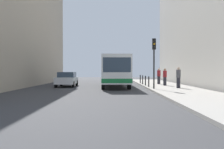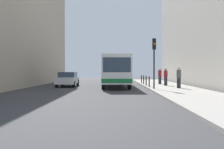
{
  "view_description": "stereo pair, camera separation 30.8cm",
  "coord_description": "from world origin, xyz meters",
  "px_view_note": "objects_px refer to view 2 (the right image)",
  "views": [
    {
      "loc": [
        0.12,
        -22.68,
        1.65
      ],
      "look_at": [
        0.07,
        1.57,
        1.26
      ],
      "focal_mm": 41.42,
      "sensor_mm": 36.0,
      "label": 1
    },
    {
      "loc": [
        0.42,
        -22.67,
        1.65
      ],
      "look_at": [
        0.07,
        1.57,
        1.26
      ],
      "focal_mm": 41.42,
      "sensor_mm": 36.0,
      "label": 2
    }
  ],
  "objects_px": {
    "car_beside_bus": "(68,79)",
    "bollard_far": "(144,80)",
    "bollard_mid": "(146,81)",
    "bollard_farthest": "(141,79)",
    "pedestrian_near_signal": "(179,77)",
    "bus": "(115,70)",
    "traffic_light": "(154,54)",
    "bollard_near": "(149,82)",
    "car_behind_bus": "(112,76)",
    "pedestrian_mid_sidewalk": "(166,77)",
    "pedestrian_far_sidewalk": "(160,76)"
  },
  "relations": [
    {
      "from": "traffic_light",
      "to": "car_behind_bus",
      "type": "bearing_deg",
      "value": 103.27
    },
    {
      "from": "bus",
      "to": "bollard_mid",
      "type": "xyz_separation_m",
      "value": [
        3.07,
        -0.66,
        -1.1
      ]
    },
    {
      "from": "pedestrian_near_signal",
      "to": "traffic_light",
      "type": "bearing_deg",
      "value": 9.72
    },
    {
      "from": "car_beside_bus",
      "to": "bollard_far",
      "type": "bearing_deg",
      "value": -168.63
    },
    {
      "from": "pedestrian_near_signal",
      "to": "pedestrian_mid_sidewalk",
      "type": "bearing_deg",
      "value": -95.52
    },
    {
      "from": "bollard_mid",
      "to": "pedestrian_far_sidewalk",
      "type": "height_order",
      "value": "pedestrian_far_sidewalk"
    },
    {
      "from": "bollard_near",
      "to": "bollard_far",
      "type": "bearing_deg",
      "value": 90.0
    },
    {
      "from": "bollard_mid",
      "to": "bollard_far",
      "type": "height_order",
      "value": "same"
    },
    {
      "from": "car_behind_bus",
      "to": "traffic_light",
      "type": "xyz_separation_m",
      "value": [
        3.7,
        -15.69,
        2.22
      ]
    },
    {
      "from": "car_behind_bus",
      "to": "pedestrian_near_signal",
      "type": "distance_m",
      "value": 15.96
    },
    {
      "from": "car_beside_bus",
      "to": "bollard_near",
      "type": "relative_size",
      "value": 4.67
    },
    {
      "from": "bollard_mid",
      "to": "pedestrian_far_sidewalk",
      "type": "bearing_deg",
      "value": 55.13
    },
    {
      "from": "car_beside_bus",
      "to": "pedestrian_far_sidewalk",
      "type": "distance_m",
      "value": 9.94
    },
    {
      "from": "bollard_far",
      "to": "pedestrian_mid_sidewalk",
      "type": "distance_m",
      "value": 3.09
    },
    {
      "from": "car_beside_bus",
      "to": "bollard_near",
      "type": "distance_m",
      "value": 8.44
    },
    {
      "from": "bus",
      "to": "traffic_light",
      "type": "height_order",
      "value": "traffic_light"
    },
    {
      "from": "bollard_near",
      "to": "pedestrian_mid_sidewalk",
      "type": "height_order",
      "value": "pedestrian_mid_sidewalk"
    },
    {
      "from": "bus",
      "to": "pedestrian_mid_sidewalk",
      "type": "distance_m",
      "value": 5.1
    },
    {
      "from": "bus",
      "to": "bollard_far",
      "type": "distance_m",
      "value": 3.67
    },
    {
      "from": "bus",
      "to": "bollard_far",
      "type": "relative_size",
      "value": 11.66
    },
    {
      "from": "pedestrian_mid_sidewalk",
      "to": "pedestrian_far_sidewalk",
      "type": "relative_size",
      "value": 0.98
    },
    {
      "from": "bollard_far",
      "to": "bollard_farthest",
      "type": "relative_size",
      "value": 1.0
    },
    {
      "from": "bollard_mid",
      "to": "bollard_farthest",
      "type": "xyz_separation_m",
      "value": [
        0.0,
        4.66,
        0.0
      ]
    },
    {
      "from": "traffic_light",
      "to": "bollard_mid",
      "type": "bearing_deg",
      "value": 91.25
    },
    {
      "from": "bollard_near",
      "to": "bollard_farthest",
      "type": "distance_m",
      "value": 7.0
    },
    {
      "from": "bollard_farthest",
      "to": "pedestrian_near_signal",
      "type": "height_order",
      "value": "pedestrian_near_signal"
    },
    {
      "from": "car_beside_bus",
      "to": "traffic_light",
      "type": "xyz_separation_m",
      "value": [
        8.02,
        -5.16,
        2.22
      ]
    },
    {
      "from": "bollard_near",
      "to": "pedestrian_far_sidewalk",
      "type": "bearing_deg",
      "value": 69.87
    },
    {
      "from": "car_behind_bus",
      "to": "bollard_far",
      "type": "distance_m",
      "value": 9.47
    },
    {
      "from": "car_behind_bus",
      "to": "pedestrian_far_sidewalk",
      "type": "bearing_deg",
      "value": 118.84
    },
    {
      "from": "bollard_mid",
      "to": "pedestrian_far_sidewalk",
      "type": "distance_m",
      "value": 3.18
    },
    {
      "from": "traffic_light",
      "to": "pedestrian_near_signal",
      "type": "relative_size",
      "value": 2.29
    },
    {
      "from": "car_beside_bus",
      "to": "bollard_near",
      "type": "height_order",
      "value": "car_beside_bus"
    },
    {
      "from": "bollard_near",
      "to": "pedestrian_mid_sidewalk",
      "type": "xyz_separation_m",
      "value": [
        1.93,
        2.28,
        0.37
      ]
    },
    {
      "from": "bus",
      "to": "pedestrian_near_signal",
      "type": "xyz_separation_m",
      "value": [
        5.4,
        -4.38,
        -0.67
      ]
    },
    {
      "from": "bus",
      "to": "bollard_mid",
      "type": "height_order",
      "value": "bus"
    },
    {
      "from": "car_beside_bus",
      "to": "bollard_mid",
      "type": "relative_size",
      "value": 4.67
    },
    {
      "from": "bus",
      "to": "bollard_near",
      "type": "relative_size",
      "value": 11.66
    },
    {
      "from": "car_behind_bus",
      "to": "traffic_light",
      "type": "distance_m",
      "value": 16.27
    },
    {
      "from": "bus",
      "to": "car_beside_bus",
      "type": "distance_m",
      "value": 4.94
    },
    {
      "from": "bollard_mid",
      "to": "pedestrian_mid_sidewalk",
      "type": "bearing_deg",
      "value": -1.67
    },
    {
      "from": "pedestrian_near_signal",
      "to": "car_behind_bus",
      "type": "bearing_deg",
      "value": -79.99
    },
    {
      "from": "car_beside_bus",
      "to": "pedestrian_near_signal",
      "type": "relative_size",
      "value": 2.47
    },
    {
      "from": "car_beside_bus",
      "to": "pedestrian_near_signal",
      "type": "xyz_separation_m",
      "value": [
        10.25,
        -4.28,
        0.27
      ]
    },
    {
      "from": "car_beside_bus",
      "to": "pedestrian_near_signal",
      "type": "height_order",
      "value": "pedestrian_near_signal"
    },
    {
      "from": "pedestrian_near_signal",
      "to": "bus",
      "type": "bearing_deg",
      "value": -50.81
    },
    {
      "from": "bollard_far",
      "to": "bollard_farthest",
      "type": "height_order",
      "value": "same"
    },
    {
      "from": "bollard_mid",
      "to": "car_beside_bus",
      "type": "bearing_deg",
      "value": 175.91
    },
    {
      "from": "bus",
      "to": "car_beside_bus",
      "type": "height_order",
      "value": "bus"
    },
    {
      "from": "bus",
      "to": "pedestrian_far_sidewalk",
      "type": "relative_size",
      "value": 6.37
    }
  ]
}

